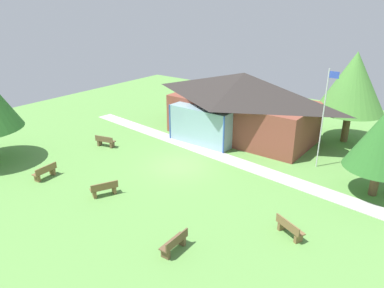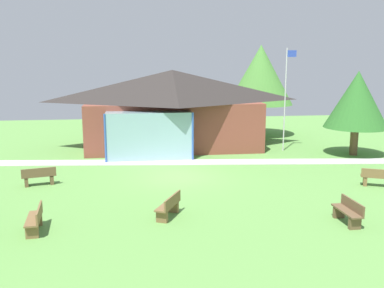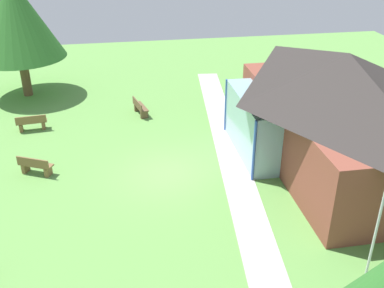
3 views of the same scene
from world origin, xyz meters
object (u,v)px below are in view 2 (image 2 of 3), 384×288
at_px(bench_mid_left, 39,177).
at_px(tree_east_hedge, 357,100).
at_px(bench_front_center, 169,207).
at_px(bench_lawn_far_right, 378,178).
at_px(flagpole, 286,96).
at_px(bench_front_right, 348,212).
at_px(pavilion, 172,108).
at_px(tree_behind_pavilion_right, 260,75).
at_px(bench_front_left, 35,220).

height_order(bench_mid_left, tree_east_hedge, tree_east_hedge).
distance_m(bench_front_center, bench_lawn_far_right, 10.02).
height_order(flagpole, bench_lawn_far_right, flagpole).
relative_size(flagpole, bench_front_right, 4.20).
bearing_deg(pavilion, bench_mid_left, -130.27).
bearing_deg(tree_behind_pavilion_right, tree_east_hedge, -63.70).
height_order(bench_mid_left, bench_front_right, same).
bearing_deg(bench_lawn_far_right, pavilion, 154.87).
xyz_separation_m(flagpole, tree_behind_pavilion_right, (0.04, 5.80, 1.05)).
bearing_deg(bench_front_center, pavilion, 20.73).
height_order(pavilion, tree_east_hedge, tree_east_hedge).
distance_m(flagpole, tree_east_hedge, 4.14).
height_order(bench_front_left, bench_front_center, same).
bearing_deg(bench_lawn_far_right, tree_east_hedge, 96.18).
bearing_deg(tree_east_hedge, flagpole, 155.36).
bearing_deg(tree_east_hedge, tree_behind_pavilion_right, 116.30).
bearing_deg(bench_front_center, bench_lawn_far_right, -48.77).
xyz_separation_m(bench_front_center, tree_east_hedge, (11.82, 9.10, 2.93)).
distance_m(pavilion, bench_lawn_far_right, 13.38).
height_order(pavilion, tree_behind_pavilion_right, tree_behind_pavilion_right).
relative_size(bench_front_left, bench_front_center, 1.00).
bearing_deg(flagpole, bench_front_right, -98.74).
relative_size(bench_front_left, bench_front_right, 1.02).
xyz_separation_m(flagpole, bench_front_center, (-8.06, -10.83, -3.08)).
height_order(bench_front_left, bench_mid_left, same).
bearing_deg(bench_mid_left, bench_front_left, -93.46).
distance_m(bench_front_left, bench_front_center, 4.58).
height_order(bench_front_center, bench_front_right, same).
distance_m(flagpole, tree_behind_pavilion_right, 5.89).
bearing_deg(bench_front_left, bench_front_center, -86.39).
xyz_separation_m(bench_lawn_far_right, bench_front_right, (-3.48, -4.03, 0.00)).
relative_size(pavilion, bench_front_left, 7.70).
bearing_deg(bench_front_left, bench_mid_left, 4.76).
bearing_deg(bench_mid_left, bench_lawn_far_right, -22.28).
bearing_deg(tree_east_hedge, bench_front_right, -118.28).
relative_size(pavilion, bench_front_right, 7.82).
bearing_deg(bench_front_left, tree_behind_pavilion_right, -41.97).
bearing_deg(tree_behind_pavilion_right, bench_front_center, -115.96).
xyz_separation_m(pavilion, bench_front_left, (-5.66, -13.51, -2.20)).
xyz_separation_m(bench_front_left, tree_east_hedge, (16.33, 9.87, 2.93)).
xyz_separation_m(pavilion, tree_behind_pavilion_right, (6.96, 3.89, 1.93)).
height_order(flagpole, bench_front_left, flagpole).
bearing_deg(bench_front_left, bench_front_right, -99.27).
bearing_deg(tree_behind_pavilion_right, flagpole, -90.42).
xyz_separation_m(bench_mid_left, tree_behind_pavilion_right, (13.68, 11.82, 4.13)).
bearing_deg(tree_east_hedge, bench_front_left, -148.85).
relative_size(bench_front_center, tree_east_hedge, 0.31).
xyz_separation_m(pavilion, bench_front_center, (-1.14, -12.74, -2.20)).
height_order(bench_front_center, bench_mid_left, same).
distance_m(pavilion, tree_east_hedge, 11.30).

